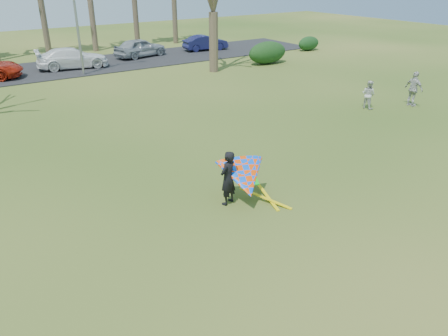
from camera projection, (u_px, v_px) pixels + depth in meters
ground at (264, 228)px, 12.21m from camera, size 100.00×100.00×0.00m
parking_strip at (43, 71)px, 31.01m from camera, size 46.00×7.00×0.06m
streetlight at (77, 6)px, 28.01m from camera, size 2.28×0.18×8.00m
hedge_near at (267, 53)px, 33.04m from camera, size 3.34×1.51×1.67m
hedge_far at (309, 43)px, 38.55m from camera, size 2.20×1.03×1.22m
car_3 at (72, 58)px, 31.35m from camera, size 5.18×2.70×1.43m
car_4 at (140, 48)px, 35.38m from camera, size 4.64×2.71×1.48m
car_5 at (205, 43)px, 38.37m from camera, size 4.05×1.85×1.29m
pedestrian_a at (368, 94)px, 22.44m from camera, size 0.64×0.78×1.46m
pedestrian_b at (414, 89)px, 22.74m from camera, size 0.53×1.10×1.82m
kite_flyer at (243, 178)px, 13.21m from camera, size 2.13×2.39×2.02m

